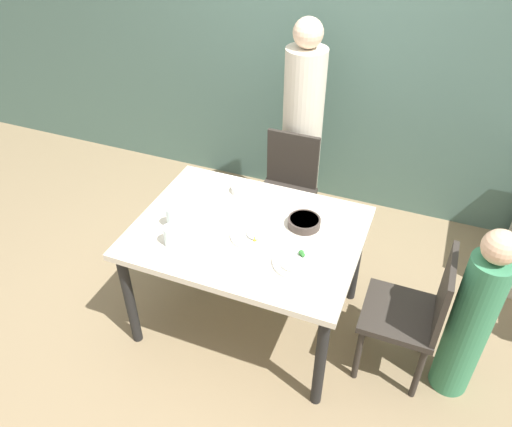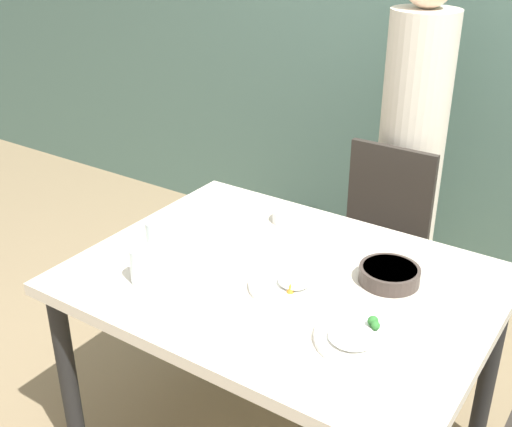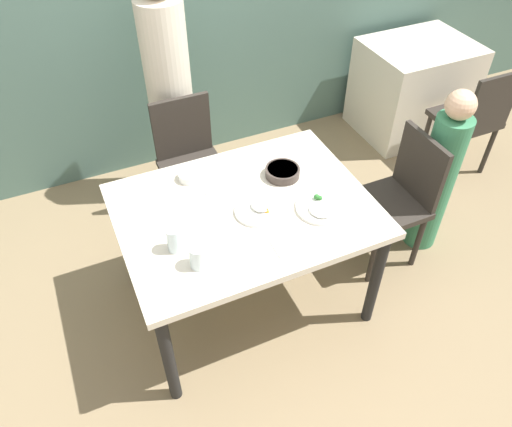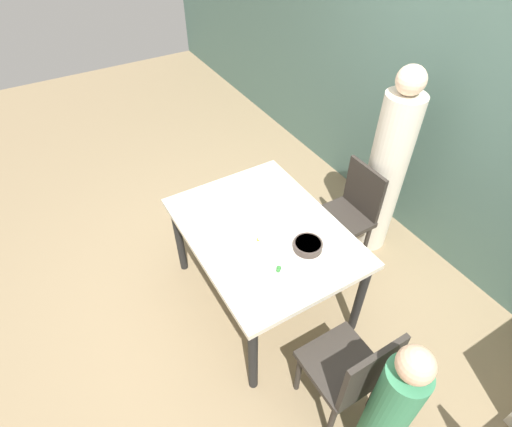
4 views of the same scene
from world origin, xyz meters
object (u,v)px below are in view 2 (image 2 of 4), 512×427
at_px(plate_rice_adult, 361,338).
at_px(chair_adult_spot, 375,241).
at_px(person_adult, 410,159).
at_px(bowl_curry, 389,274).
at_px(glass_water_tall, 143,265).

bearing_deg(plate_rice_adult, chair_adult_spot, 111.19).
distance_m(person_adult, bowl_curry, 1.04).
relative_size(person_adult, bowl_curry, 8.57).
bearing_deg(person_adult, plate_rice_adult, -73.67).
xyz_separation_m(chair_adult_spot, glass_water_tall, (-0.30, -1.08, 0.32)).
bearing_deg(bowl_curry, glass_water_tall, -146.22).
xyz_separation_m(person_adult, plate_rice_adult, (0.38, -1.31, -0.00)).
distance_m(plate_rice_adult, glass_water_tall, 0.69).
bearing_deg(plate_rice_adult, person_adult, 106.33).
bearing_deg(bowl_curry, chair_adult_spot, 116.01).
distance_m(chair_adult_spot, bowl_curry, 0.79).
height_order(chair_adult_spot, bowl_curry, chair_adult_spot).
xyz_separation_m(bowl_curry, plate_rice_adult, (0.06, -0.32, -0.01)).
xyz_separation_m(chair_adult_spot, person_adult, (0.00, 0.32, 0.27)).
relative_size(chair_adult_spot, glass_water_tall, 7.50).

